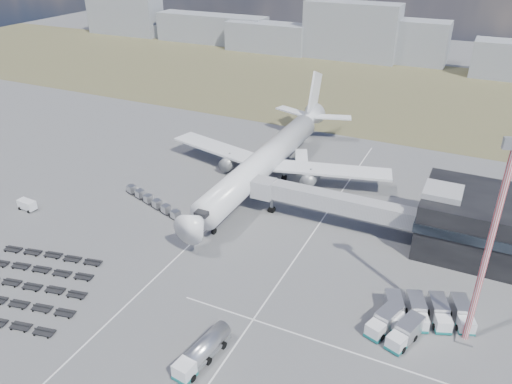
% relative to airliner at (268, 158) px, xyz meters
% --- Properties ---
extents(ground, '(420.00, 420.00, 0.00)m').
position_rel_airliner_xyz_m(ground, '(0.00, -32.38, -5.29)').
color(ground, '#565659').
rests_on(ground, ground).
extents(grass_strip, '(420.00, 90.00, 0.01)m').
position_rel_airliner_xyz_m(grass_strip, '(0.00, 77.62, -5.29)').
color(grass_strip, brown).
rests_on(grass_strip, ground).
extents(lane_markings, '(47.12, 110.00, 0.01)m').
position_rel_airliner_xyz_m(lane_markings, '(9.77, -29.38, -5.29)').
color(lane_markings, silver).
rests_on(lane_markings, ground).
extents(jet_bridge, '(30.30, 3.80, 7.05)m').
position_rel_airliner_xyz_m(jet_bridge, '(15.90, -11.95, -0.24)').
color(jet_bridge, '#939399').
rests_on(jet_bridge, ground).
extents(airliner, '(51.59, 64.53, 17.62)m').
position_rel_airliner_xyz_m(airliner, '(0.00, 0.00, 0.00)').
color(airliner, white).
rests_on(airliner, ground).
extents(skyline, '(297.01, 26.60, 22.34)m').
position_rel_airliner_xyz_m(skyline, '(-11.87, 117.97, 2.76)').
color(skyline, gray).
rests_on(skyline, ground).
extents(fuel_tanker, '(3.51, 9.50, 3.00)m').
position_rel_airliner_xyz_m(fuel_tanker, '(13.42, -49.74, -3.79)').
color(fuel_tanker, white).
rests_on(fuel_tanker, ground).
extents(pushback_tug, '(3.80, 2.55, 1.56)m').
position_rel_airliner_xyz_m(pushback_tug, '(-4.00, -25.03, -4.51)').
color(pushback_tug, white).
rests_on(pushback_tug, ground).
extents(utility_van, '(3.85, 1.97, 2.04)m').
position_rel_airliner_xyz_m(utility_van, '(-36.93, -31.49, -4.27)').
color(utility_van, white).
rests_on(utility_van, ground).
extents(catering_truck, '(5.20, 7.42, 3.15)m').
position_rel_airliner_xyz_m(catering_truck, '(4.31, 8.91, -3.68)').
color(catering_truck, white).
rests_on(catering_truck, ground).
extents(service_trucks_near, '(7.23, 7.88, 2.60)m').
position_rel_airliner_xyz_m(service_trucks_near, '(34.35, -34.85, -3.88)').
color(service_trucks_near, white).
rests_on(service_trucks_near, ground).
extents(service_trucks_far, '(12.79, 9.82, 2.52)m').
position_rel_airliner_xyz_m(service_trucks_far, '(37.96, -29.83, -3.93)').
color(service_trucks_far, white).
rests_on(service_trucks_far, ground).
extents(uld_row, '(16.65, 6.97, 1.55)m').
position_rel_airliner_xyz_m(uld_row, '(-15.97, -19.64, -4.36)').
color(uld_row, black).
rests_on(uld_row, ground).
extents(baggage_dollies, '(24.12, 21.11, 0.68)m').
position_rel_airliner_xyz_m(baggage_dollies, '(-19.14, -49.32, -4.95)').
color(baggage_dollies, black).
rests_on(baggage_dollies, ground).
extents(floodlight_mast, '(2.75, 2.23, 28.83)m').
position_rel_airliner_xyz_m(floodlight_mast, '(43.11, -31.68, 9.16)').
color(floodlight_mast, '#B31C24').
rests_on(floodlight_mast, ground).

